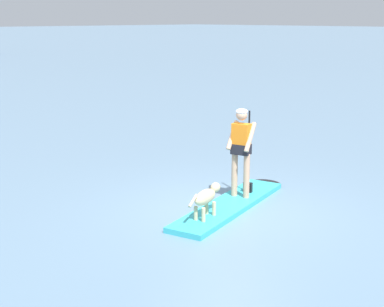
% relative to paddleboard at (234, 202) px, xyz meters
% --- Properties ---
extents(ground_plane, '(400.00, 400.00, 0.00)m').
position_rel_paddleboard_xyz_m(ground_plane, '(-0.22, -0.06, -0.05)').
color(ground_plane, slate).
extents(paddleboard, '(3.78, 1.62, 0.10)m').
position_rel_paddleboard_xyz_m(paddleboard, '(0.00, 0.00, 0.00)').
color(paddleboard, '#33B2BF').
rests_on(paddleboard, ground_plane).
extents(person_paddler, '(0.66, 0.56, 1.75)m').
position_rel_paddleboard_xyz_m(person_paddler, '(0.25, 0.07, 1.07)').
color(person_paddler, tan).
rests_on(person_paddler, paddleboard).
extents(dog, '(1.08, 0.39, 0.55)m').
position_rel_paddleboard_xyz_m(dog, '(-1.08, -0.28, 0.41)').
color(dog, '#CCB78C').
rests_on(dog, paddleboard).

